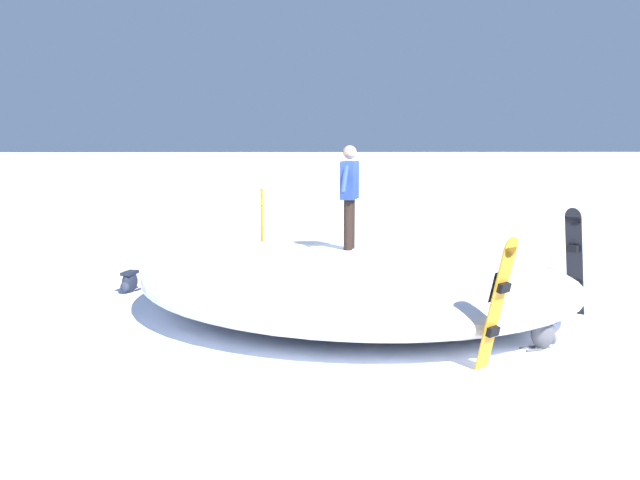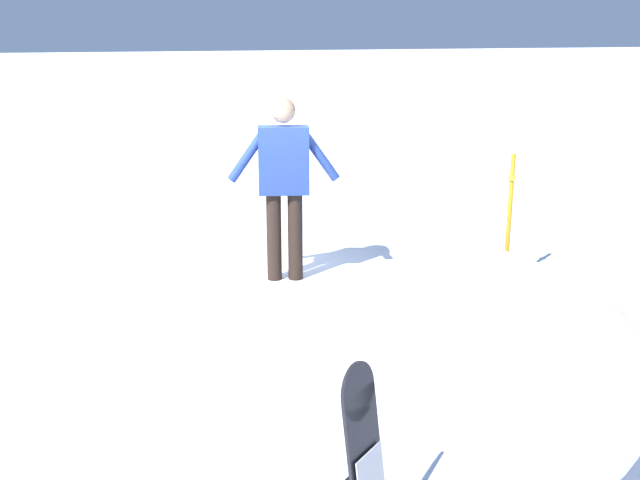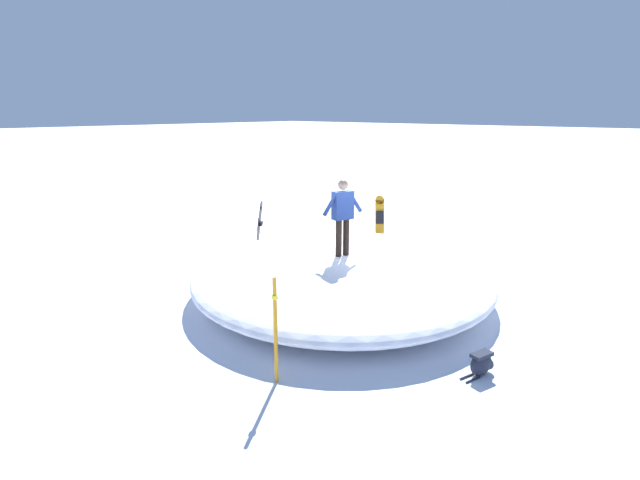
# 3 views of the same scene
# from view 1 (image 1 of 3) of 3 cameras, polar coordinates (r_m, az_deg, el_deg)

# --- Properties ---
(ground) EXTENTS (240.00, 240.00, 0.00)m
(ground) POSITION_cam_1_polar(r_m,az_deg,el_deg) (12.36, 0.58, -5.57)
(ground) COLOR white
(snow_mound) EXTENTS (10.00, 10.07, 0.97)m
(snow_mound) POSITION_cam_1_polar(r_m,az_deg,el_deg) (12.79, 2.59, -2.90)
(snow_mound) COLOR white
(snow_mound) RESTS_ON ground
(snowboarder_standing) EXTENTS (0.38, 1.02, 1.72)m
(snowboarder_standing) POSITION_cam_1_polar(r_m,az_deg,el_deg) (12.70, 2.19, 3.74)
(snowboarder_standing) COLOR black
(snowboarder_standing) RESTS_ON snow_mound
(snowboard_primary_upright) EXTENTS (0.47, 0.49, 1.68)m
(snowboard_primary_upright) POSITION_cam_1_polar(r_m,az_deg,el_deg) (9.49, 13.00, -4.50)
(snowboard_primary_upright) COLOR orange
(snowboard_primary_upright) RESTS_ON ground
(snowboard_secondary_upright) EXTENTS (0.37, 0.38, 1.72)m
(snowboard_secondary_upright) POSITION_cam_1_polar(r_m,az_deg,el_deg) (12.89, 18.27, -1.37)
(snowboard_secondary_upright) COLOR black
(snowboard_secondary_upright) RESTS_ON ground
(backpack_near) EXTENTS (0.35, 0.68, 0.39)m
(backpack_near) POSITION_cam_1_polar(r_m,az_deg,el_deg) (14.50, -13.90, -3.00)
(backpack_near) COLOR #1E2333
(backpack_near) RESTS_ON ground
(backpack_far) EXTENTS (0.52, 0.35, 0.43)m
(backpack_far) POSITION_cam_1_polar(r_m,az_deg,el_deg) (10.83, 16.18, -6.59)
(backpack_far) COLOR #4C4C51
(backpack_far) RESTS_ON ground
(trail_marker_pole) EXTENTS (0.10, 0.10, 1.73)m
(trail_marker_pole) POSITION_cam_1_polar(r_m,az_deg,el_deg) (16.39, -4.29, 0.94)
(trail_marker_pole) COLOR orange
(trail_marker_pole) RESTS_ON ground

